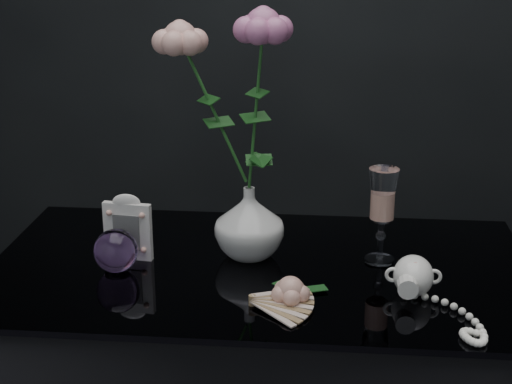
# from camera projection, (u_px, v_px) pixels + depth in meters

# --- Properties ---
(vase) EXTENTS (0.16, 0.16, 0.14)m
(vase) POSITION_uv_depth(u_px,v_px,m) (249.00, 222.00, 1.54)
(vase) COLOR white
(vase) RESTS_ON table
(wine_glass) EXTENTS (0.07, 0.07, 0.19)m
(wine_glass) POSITION_uv_depth(u_px,v_px,m) (382.00, 216.00, 1.51)
(wine_glass) COLOR white
(wine_glass) RESTS_ON table
(picture_frame) EXTENTS (0.11, 0.09, 0.14)m
(picture_frame) POSITION_uv_depth(u_px,v_px,m) (128.00, 226.00, 1.53)
(picture_frame) COLOR white
(picture_frame) RESTS_ON table
(paperweight) EXTENTS (0.09, 0.09, 0.08)m
(paperweight) POSITION_uv_depth(u_px,v_px,m) (116.00, 251.00, 1.48)
(paperweight) COLOR #AE7DCC
(paperweight) RESTS_ON table
(paper_fan) EXTENTS (0.26, 0.23, 0.02)m
(paper_fan) POSITION_uv_depth(u_px,v_px,m) (252.00, 299.00, 1.36)
(paper_fan) COLOR beige
(paper_fan) RESTS_ON table
(loose_rose) EXTENTS (0.14, 0.17, 0.05)m
(loose_rose) POSITION_uv_depth(u_px,v_px,m) (290.00, 290.00, 1.36)
(loose_rose) COLOR #DFA390
(loose_rose) RESTS_ON table
(pearl_jar) EXTENTS (0.25, 0.26, 0.07)m
(pearl_jar) POSITION_uv_depth(u_px,v_px,m) (413.00, 274.00, 1.40)
(pearl_jar) COLOR white
(pearl_jar) RESTS_ON table
(roses) EXTENTS (0.24, 0.12, 0.40)m
(roses) POSITION_uv_depth(u_px,v_px,m) (231.00, 90.00, 1.46)
(roses) COLOR #E7A799
(roses) RESTS_ON vase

